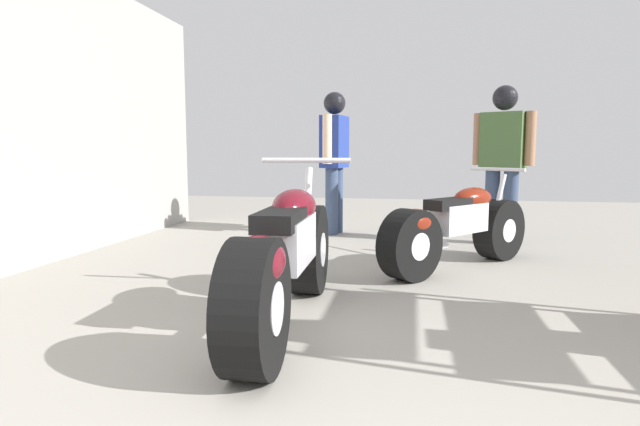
{
  "coord_description": "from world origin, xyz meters",
  "views": [
    {
      "loc": [
        0.25,
        -0.65,
        0.99
      ],
      "look_at": [
        -0.44,
        3.27,
        0.53
      ],
      "focal_mm": 29.77,
      "sensor_mm": 36.0,
      "label": 1
    }
  ],
  "objects_px": {
    "motorcycle_maroon_cruiser": "(285,259)",
    "mechanic_in_blue": "(503,150)",
    "mechanic_with_helmet": "(334,150)",
    "motorcycle_black_naked": "(456,228)"
  },
  "relations": [
    {
      "from": "motorcycle_maroon_cruiser",
      "to": "mechanic_in_blue",
      "type": "relative_size",
      "value": 1.21
    },
    {
      "from": "mechanic_with_helmet",
      "to": "motorcycle_black_naked",
      "type": "bearing_deg",
      "value": -53.79
    },
    {
      "from": "motorcycle_maroon_cruiser",
      "to": "mechanic_in_blue",
      "type": "distance_m",
      "value": 3.51
    },
    {
      "from": "motorcycle_black_naked",
      "to": "mechanic_with_helmet",
      "type": "xyz_separation_m",
      "value": [
        -1.3,
        1.77,
        0.66
      ]
    },
    {
      "from": "motorcycle_black_naked",
      "to": "mechanic_in_blue",
      "type": "height_order",
      "value": "mechanic_in_blue"
    },
    {
      "from": "motorcycle_black_naked",
      "to": "mechanic_in_blue",
      "type": "xyz_separation_m",
      "value": [
        0.57,
        1.36,
        0.66
      ]
    },
    {
      "from": "motorcycle_maroon_cruiser",
      "to": "motorcycle_black_naked",
      "type": "bearing_deg",
      "value": 57.95
    },
    {
      "from": "motorcycle_maroon_cruiser",
      "to": "mechanic_with_helmet",
      "type": "relative_size",
      "value": 1.21
    },
    {
      "from": "motorcycle_black_naked",
      "to": "motorcycle_maroon_cruiser",
      "type": "bearing_deg",
      "value": -122.05
    },
    {
      "from": "mechanic_in_blue",
      "to": "mechanic_with_helmet",
      "type": "xyz_separation_m",
      "value": [
        -1.86,
        0.41,
        0.01
      ]
    }
  ]
}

